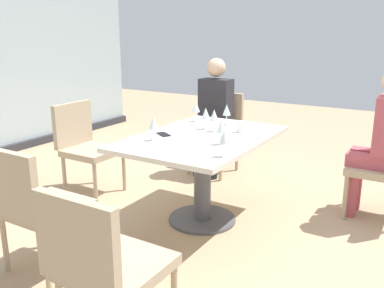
{
  "coord_description": "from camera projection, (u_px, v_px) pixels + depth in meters",
  "views": [
    {
      "loc": [
        -2.83,
        -1.62,
        1.54
      ],
      "look_at": [
        0.0,
        0.1,
        0.65
      ],
      "focal_mm": 39.5,
      "sensor_mm": 36.0,
      "label": 1
    }
  ],
  "objects": [
    {
      "name": "person_front_right",
      "position": [
        380.0,
        137.0,
        3.45
      ],
      "size": [
        0.34,
        0.39,
        1.26
      ],
      "color": "#B24C56",
      "rests_on": "ground_plane"
    },
    {
      "name": "chair_far_right",
      "position": [
        218.0,
        127.0,
        4.69
      ],
      "size": [
        0.5,
        0.46,
        0.87
      ],
      "color": "tan",
      "rests_on": "ground_plane"
    },
    {
      "name": "dining_table_main",
      "position": [
        203.0,
        156.0,
        3.4
      ],
      "size": [
        1.4,
        0.94,
        0.73
      ],
      "color": "silver",
      "rests_on": "ground_plane"
    },
    {
      "name": "chair_near_window",
      "position": [
        85.0,
        142.0,
        4.07
      ],
      "size": [
        0.46,
        0.51,
        0.87
      ],
      "color": "tan",
      "rests_on": "ground_plane"
    },
    {
      "name": "chair_side_end",
      "position": [
        103.0,
        262.0,
        1.97
      ],
      "size": [
        0.5,
        0.46,
        0.87
      ],
      "color": "tan",
      "rests_on": "ground_plane"
    },
    {
      "name": "wine_glass_4",
      "position": [
        224.0,
        137.0,
        2.78
      ],
      "size": [
        0.07,
        0.07,
        0.18
      ],
      "color": "silver",
      "rests_on": "dining_table_main"
    },
    {
      "name": "ground_plane",
      "position": [
        202.0,
        220.0,
        3.55
      ],
      "size": [
        12.0,
        12.0,
        0.0
      ],
      "primitive_type": "plane",
      "color": "tan"
    },
    {
      "name": "cell_phone_on_table",
      "position": [
        164.0,
        134.0,
        3.39
      ],
      "size": [
        0.13,
        0.16,
        0.01
      ],
      "primitive_type": "cube",
      "rotation": [
        0.0,
        0.0,
        -0.55
      ],
      "color": "black",
      "rests_on": "dining_table_main"
    },
    {
      "name": "wine_glass_3",
      "position": [
        221.0,
        127.0,
        3.08
      ],
      "size": [
        0.07,
        0.07,
        0.18
      ],
      "color": "silver",
      "rests_on": "dining_table_main"
    },
    {
      "name": "person_far_right",
      "position": [
        213.0,
        111.0,
        4.55
      ],
      "size": [
        0.39,
        0.34,
        1.26
      ],
      "color": "#28282D",
      "rests_on": "ground_plane"
    },
    {
      "name": "wine_glass_6",
      "position": [
        153.0,
        123.0,
        3.19
      ],
      "size": [
        0.07,
        0.07,
        0.18
      ],
      "color": "silver",
      "rests_on": "dining_table_main"
    },
    {
      "name": "coffee_cup",
      "position": [
        241.0,
        127.0,
        3.47
      ],
      "size": [
        0.08,
        0.08,
        0.09
      ],
      "primitive_type": "cylinder",
      "color": "white",
      "rests_on": "dining_table_main"
    },
    {
      "name": "wine_glass_2",
      "position": [
        196.0,
        107.0,
        3.86
      ],
      "size": [
        0.07,
        0.07,
        0.18
      ],
      "color": "silver",
      "rests_on": "dining_table_main"
    },
    {
      "name": "wine_glass_5",
      "position": [
        227.0,
        110.0,
        3.71
      ],
      "size": [
        0.07,
        0.07,
        0.18
      ],
      "color": "silver",
      "rests_on": "dining_table_main"
    },
    {
      "name": "chair_far_left",
      "position": [
        34.0,
        202.0,
        2.66
      ],
      "size": [
        0.5,
        0.46,
        0.87
      ],
      "color": "tan",
      "rests_on": "ground_plane"
    },
    {
      "name": "wine_glass_1",
      "position": [
        206.0,
        114.0,
        3.55
      ],
      "size": [
        0.07,
        0.07,
        0.18
      ],
      "color": "silver",
      "rests_on": "dining_table_main"
    },
    {
      "name": "wine_glass_0",
      "position": [
        214.0,
        116.0,
        3.48
      ],
      "size": [
        0.07,
        0.07,
        0.18
      ],
      "color": "silver",
      "rests_on": "dining_table_main"
    }
  ]
}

